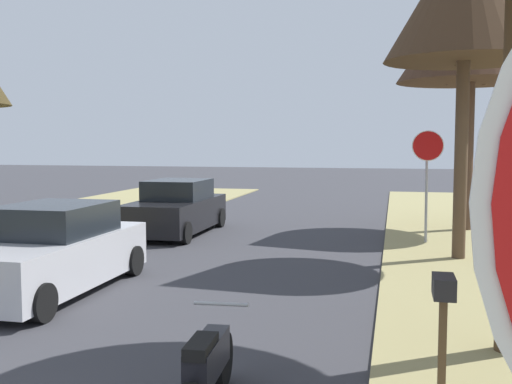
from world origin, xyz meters
TOP-DOWN VIEW (x-y plane):
  - stop_sign_far at (4.66, 13.42)m, footprint 0.81×0.52m
  - street_tree_right_far at (5.95, 16.10)m, footprint 4.29×4.29m
  - parked_sedan_silver at (-2.14, 6.55)m, footprint 1.96×4.41m
  - parked_sedan_black at (-2.41, 13.66)m, footprint 1.96×4.41m
  - parked_motorcycle at (2.07, 2.45)m, footprint 0.60×2.05m
  - curbside_mailbox at (4.35, 3.32)m, footprint 0.22×0.44m

SIDE VIEW (x-z plane):
  - parked_motorcycle at x=2.07m, z-range 0.00..0.97m
  - parked_sedan_silver at x=-2.14m, z-range -0.06..1.51m
  - parked_sedan_black at x=-2.41m, z-range -0.06..1.51m
  - curbside_mailbox at x=4.35m, z-range 0.42..1.69m
  - stop_sign_far at x=4.66m, z-range 0.70..3.65m
  - street_tree_right_far at x=5.95m, z-range 2.22..9.84m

